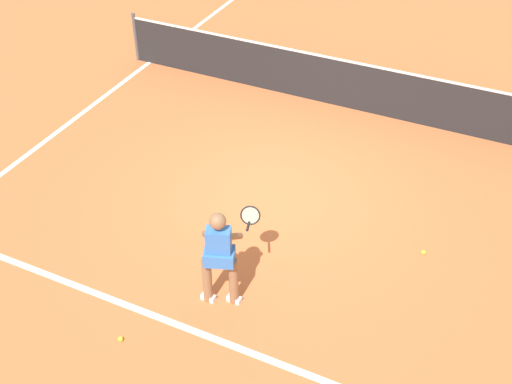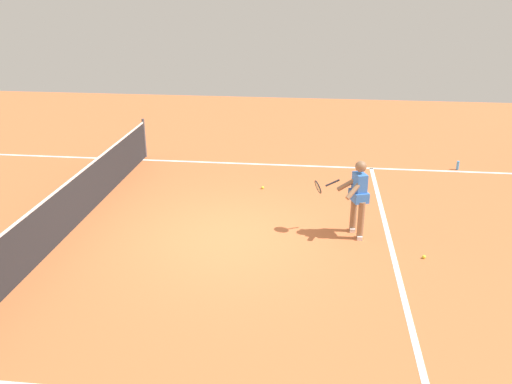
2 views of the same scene
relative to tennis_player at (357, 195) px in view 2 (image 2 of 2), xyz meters
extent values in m
plane|color=#C66638|center=(-0.35, 2.49, -0.85)|extent=(27.14, 27.14, 0.00)
cube|color=white|center=(-0.35, -0.67, -0.84)|extent=(9.02, 0.10, 0.01)
cube|color=white|center=(4.16, 2.49, -0.84)|extent=(0.10, 18.88, 0.01)
cylinder|color=#4C4C51|center=(4.46, 5.70, -0.29)|extent=(0.08, 0.08, 1.11)
cube|color=#232326|center=(-0.35, 5.70, -0.35)|extent=(9.54, 0.02, 0.99)
cube|color=white|center=(-0.35, 5.70, 0.16)|extent=(9.54, 0.02, 0.04)
cylinder|color=#8C6647|center=(-0.17, -0.09, -0.46)|extent=(0.13, 0.13, 0.78)
cylinder|color=#8C6647|center=(0.17, 0.03, -0.46)|extent=(0.13, 0.13, 0.78)
cube|color=white|center=(-0.17, -0.09, -0.81)|extent=(0.20, 0.10, 0.08)
cube|color=white|center=(0.17, 0.03, -0.81)|extent=(0.20, 0.10, 0.08)
cube|color=#3875D6|center=(0.00, -0.03, 0.19)|extent=(0.37, 0.30, 0.52)
cube|color=#3875D6|center=(0.00, -0.03, -0.01)|extent=(0.47, 0.40, 0.20)
sphere|color=#8C6647|center=(0.00, -0.03, 0.59)|extent=(0.22, 0.22, 0.22)
cylinder|color=#8C6647|center=(-0.19, 0.06, 0.21)|extent=(0.40, 0.40, 0.37)
cylinder|color=#8C6647|center=(0.09, 0.16, 0.21)|extent=(0.13, 0.48, 0.37)
cylinder|color=black|center=(0.18, 0.48, 0.17)|extent=(0.14, 0.29, 0.14)
torus|color=black|center=(0.07, 0.76, 0.11)|extent=(0.31, 0.21, 0.28)
cylinder|color=beige|center=(0.07, 0.76, 0.11)|extent=(0.26, 0.17, 0.23)
sphere|color=#D1E533|center=(-0.85, -1.22, -0.81)|extent=(0.07, 0.07, 0.07)
sphere|color=#D1E533|center=(2.31, 2.09, -0.81)|extent=(0.07, 0.07, 0.07)
cylinder|color=#4C9EE5|center=(4.33, -2.96, -0.73)|extent=(0.07, 0.07, 0.24)
camera|label=1|loc=(3.05, -5.36, 5.82)|focal=45.20mm
camera|label=2|loc=(-9.89, 0.83, 3.91)|focal=37.89mm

